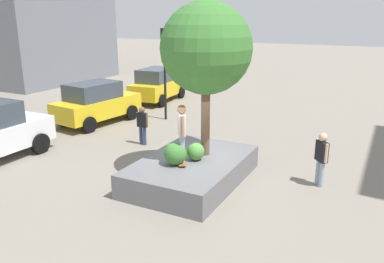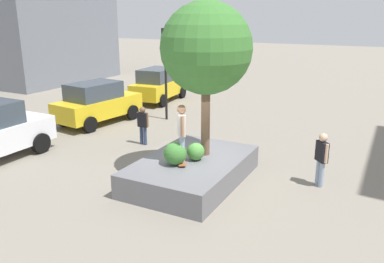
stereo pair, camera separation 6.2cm
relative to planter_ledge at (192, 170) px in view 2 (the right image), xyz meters
name	(u,v)px [view 2 (the right image)]	position (x,y,z in m)	size (l,w,h in m)	color
ground_plane	(194,177)	(0.28, 0.09, -0.37)	(120.00, 120.00, 0.00)	gray
planter_ledge	(192,170)	(0.00, 0.00, 0.00)	(4.41, 2.87, 0.75)	slate
plaza_tree	(206,49)	(0.60, -0.17, 3.72)	(2.79, 2.79, 4.76)	brown
boxwood_shrub	(175,154)	(-0.63, 0.24, 0.72)	(0.69, 0.69, 0.69)	#3D7A33
hedge_clump	(196,151)	(-0.01, -0.13, 0.65)	(0.55, 0.55, 0.55)	#4C8C3D
skateboard	(182,162)	(-0.46, 0.10, 0.43)	(0.79, 0.59, 0.07)	brown
skateboarder	(182,129)	(-0.46, 0.10, 1.45)	(0.50, 0.43, 1.74)	#8C9EB7
taxi_cab	(97,103)	(4.07, 7.25, 0.64)	(4.48, 2.43, 2.00)	gold
sedan_parked	(159,85)	(9.68, 7.30, 0.64)	(4.43, 2.31, 2.00)	gold
traffic_light_corner	(166,58)	(6.21, 4.68, 2.66)	(0.36, 0.37, 4.45)	black
passerby_with_bag	(143,123)	(2.35, 3.45, 0.53)	(0.24, 0.53, 1.57)	navy
pedestrian_crossing	(322,156)	(1.51, -3.63, 0.60)	(0.47, 0.44, 1.69)	#8C9EB7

